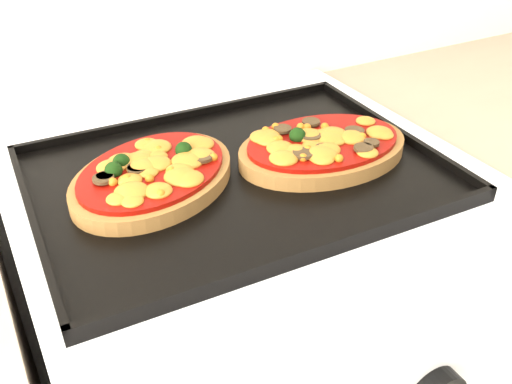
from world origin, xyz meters
TOP-DOWN VIEW (x-y plane):
  - control_panel at (0.02, 1.39)m, footprint 0.60×0.02m
  - baking_tray at (-0.00, 1.71)m, footprint 0.52×0.39m
  - pizza_left at (-0.11, 1.74)m, footprint 0.28×0.26m
  - pizza_right at (0.12, 1.70)m, footprint 0.25×0.17m

SIDE VIEW (x-z plane):
  - control_panel at x=0.02m, z-range 0.81..0.90m
  - baking_tray at x=0.00m, z-range 0.91..0.93m
  - pizza_left at x=-0.11m, z-range 0.92..0.95m
  - pizza_right at x=0.12m, z-range 0.92..0.95m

